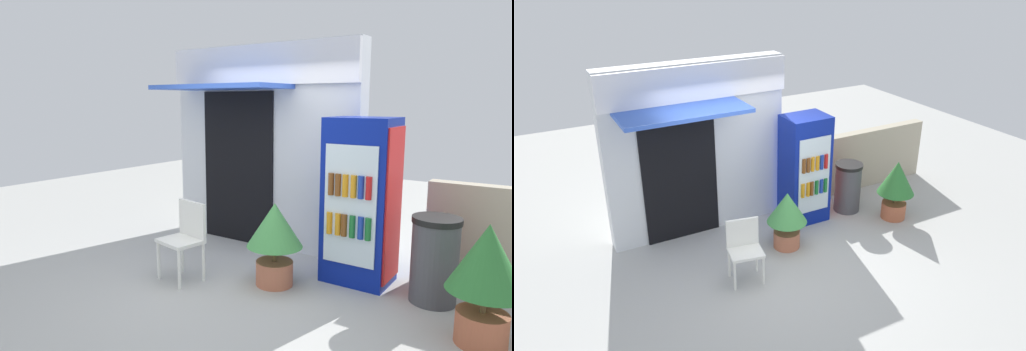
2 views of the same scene
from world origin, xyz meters
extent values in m
plane|color=#B2B2AD|center=(0.00, 0.00, 0.00)|extent=(16.00, 16.00, 0.00)
cube|color=silver|center=(-0.53, 1.57, 1.39)|extent=(2.92, 0.27, 2.79)
cube|color=white|center=(-0.53, 1.39, 2.50)|extent=(2.92, 0.08, 0.53)
cube|color=blue|center=(-0.87, 1.02, 2.21)|extent=(1.84, 0.81, 0.06)
cube|color=black|center=(-0.87, 1.41, 1.08)|extent=(1.19, 0.03, 2.16)
cube|color=navy|center=(1.14, 1.00, 0.93)|extent=(0.73, 0.57, 1.85)
cube|color=silver|center=(1.14, 0.71, 0.93)|extent=(0.58, 0.02, 1.30)
cube|color=red|center=(1.52, 1.00, 0.93)|extent=(0.02, 0.51, 1.67)
cylinder|color=orange|center=(0.92, 0.69, 0.71)|extent=(0.06, 0.06, 0.24)
cylinder|color=orange|center=(1.02, 0.69, 0.71)|extent=(0.06, 0.06, 0.24)
cylinder|color=brown|center=(1.09, 0.69, 0.71)|extent=(0.06, 0.06, 0.24)
cylinder|color=#196B2D|center=(1.19, 0.69, 0.71)|extent=(0.06, 0.06, 0.24)
cylinder|color=#1938A5|center=(1.28, 0.69, 0.71)|extent=(0.06, 0.06, 0.24)
cylinder|color=#196B2D|center=(1.36, 0.69, 0.71)|extent=(0.06, 0.06, 0.24)
cylinder|color=brown|center=(0.93, 0.69, 1.14)|extent=(0.06, 0.06, 0.24)
cylinder|color=brown|center=(1.01, 0.69, 1.14)|extent=(0.06, 0.06, 0.24)
cylinder|color=orange|center=(1.09, 0.69, 1.14)|extent=(0.06, 0.06, 0.24)
cylinder|color=orange|center=(1.19, 0.69, 1.14)|extent=(0.06, 0.06, 0.24)
cylinder|color=#1938A5|center=(1.27, 0.69, 1.14)|extent=(0.06, 0.06, 0.24)
cylinder|color=red|center=(1.35, 0.69, 1.14)|extent=(0.06, 0.06, 0.24)
cylinder|color=white|center=(-0.75, -0.27, 0.22)|extent=(0.04, 0.04, 0.44)
cylinder|color=white|center=(-0.35, -0.35, 0.22)|extent=(0.04, 0.04, 0.44)
cylinder|color=white|center=(-0.69, 0.05, 0.22)|extent=(0.04, 0.04, 0.44)
cylinder|color=white|center=(-0.29, -0.02, 0.22)|extent=(0.04, 0.04, 0.44)
cube|color=white|center=(-0.52, -0.15, 0.46)|extent=(0.52, 0.46, 0.04)
cube|color=white|center=(-0.49, 0.02, 0.69)|extent=(0.46, 0.12, 0.41)
cylinder|color=#BC6B4C|center=(0.43, 0.35, 0.14)|extent=(0.41, 0.41, 0.27)
cylinder|color=brown|center=(0.43, 0.35, 0.36)|extent=(0.05, 0.05, 0.17)
cone|color=#47994C|center=(0.43, 0.35, 0.69)|extent=(0.62, 0.62, 0.49)
cylinder|color=#AD5B3D|center=(2.53, 0.27, 0.14)|extent=(0.42, 0.42, 0.29)
cylinder|color=brown|center=(2.53, 0.27, 0.38)|extent=(0.05, 0.05, 0.19)
cone|color=#2D7533|center=(2.53, 0.27, 0.76)|extent=(0.63, 0.63, 0.57)
cylinder|color=#47474C|center=(1.99, 0.89, 0.41)|extent=(0.46, 0.46, 0.83)
cylinder|color=black|center=(1.99, 0.89, 0.86)|extent=(0.48, 0.48, 0.06)
camera|label=1|loc=(2.97, -3.69, 2.03)|focal=31.57mm
camera|label=2|loc=(-3.00, -5.42, 4.27)|focal=34.95mm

